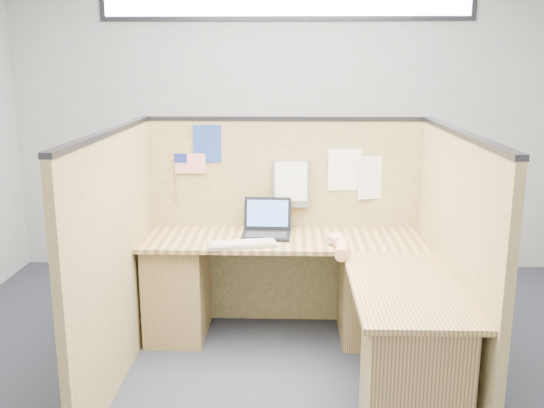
{
  "coord_description": "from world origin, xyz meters",
  "views": [
    {
      "loc": [
        0.04,
        -3.31,
        1.9
      ],
      "look_at": [
        -0.08,
        0.5,
        1.01
      ],
      "focal_mm": 40.0,
      "sensor_mm": 36.0,
      "label": 1
    }
  ],
  "objects_px": {
    "l_desk": "(312,307)",
    "laptop": "(266,226)",
    "mouse": "(336,241)",
    "keyboard": "(242,244)"
  },
  "relations": [
    {
      "from": "l_desk",
      "to": "laptop",
      "type": "xyz_separation_m",
      "value": [
        -0.31,
        0.48,
        0.4
      ]
    },
    {
      "from": "keyboard",
      "to": "mouse",
      "type": "distance_m",
      "value": 0.62
    },
    {
      "from": "l_desk",
      "to": "laptop",
      "type": "height_order",
      "value": "laptop"
    },
    {
      "from": "laptop",
      "to": "mouse",
      "type": "bearing_deg",
      "value": -24.54
    },
    {
      "from": "laptop",
      "to": "keyboard",
      "type": "distance_m",
      "value": 0.33
    },
    {
      "from": "l_desk",
      "to": "mouse",
      "type": "relative_size",
      "value": 16.19
    },
    {
      "from": "laptop",
      "to": "keyboard",
      "type": "xyz_separation_m",
      "value": [
        -0.15,
        -0.29,
        -0.05
      ]
    },
    {
      "from": "keyboard",
      "to": "l_desk",
      "type": "bearing_deg",
      "value": -34.38
    },
    {
      "from": "mouse",
      "to": "l_desk",
      "type": "bearing_deg",
      "value": -123.78
    },
    {
      "from": "keyboard",
      "to": "mouse",
      "type": "height_order",
      "value": "mouse"
    }
  ]
}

